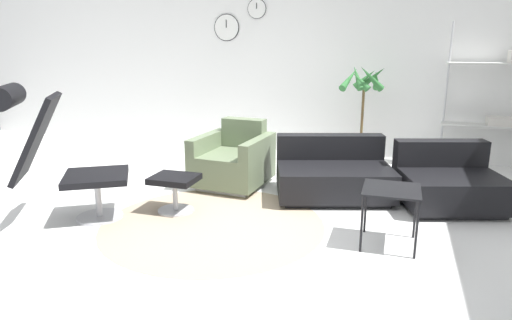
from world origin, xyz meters
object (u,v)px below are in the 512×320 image
at_px(lounge_chair, 51,143).
at_px(couch_second, 448,184).
at_px(couch_low, 333,175).
at_px(potted_plant, 362,118).
at_px(side_table, 391,194).
at_px(ottoman, 175,186).
at_px(shelf_unit, 503,94).
at_px(armchair_red, 234,162).

height_order(lounge_chair, couch_second, lounge_chair).
xyz_separation_m(couch_low, potted_plant, (0.17, 1.48, 0.41)).
bearing_deg(lounge_chair, couch_second, 82.69).
bearing_deg(couch_low, side_table, 102.22).
distance_m(couch_low, potted_plant, 1.55).
height_order(ottoman, side_table, side_table).
distance_m(lounge_chair, side_table, 3.06).
xyz_separation_m(lounge_chair, ottoman, (0.94, 0.57, -0.50)).
xyz_separation_m(couch_low, couch_second, (1.19, 0.05, 0.00)).
distance_m(couch_second, potted_plant, 1.81).
relative_size(couch_low, couch_second, 1.20).
relative_size(couch_low, shelf_unit, 0.74).
distance_m(potted_plant, shelf_unit, 1.80).
distance_m(armchair_red, couch_second, 2.38).
bearing_deg(shelf_unit, ottoman, -141.22).
bearing_deg(potted_plant, couch_low, -96.66).
xyz_separation_m(armchair_red, potted_plant, (1.35, 1.44, 0.36)).
bearing_deg(couch_second, ottoman, 4.07).
xyz_separation_m(couch_second, shelf_unit, (0.72, 1.68, 0.78)).
height_order(armchair_red, couch_second, armchair_red).
distance_m(lounge_chair, shelf_unit, 5.40).
relative_size(armchair_red, couch_second, 0.78).
bearing_deg(shelf_unit, armchair_red, -151.42).
xyz_separation_m(ottoman, potted_plant, (1.61, 2.45, 0.38)).
bearing_deg(lounge_chair, side_table, 66.39).
bearing_deg(couch_low, ottoman, 16.94).
relative_size(armchair_red, couch_low, 0.65).
bearing_deg(armchair_red, shelf_unit, -146.54).
relative_size(ottoman, side_table, 0.89).
xyz_separation_m(ottoman, armchair_red, (0.26, 1.01, 0.02)).
bearing_deg(armchair_red, lounge_chair, 57.62).
relative_size(ottoman, couch_second, 0.37).
bearing_deg(lounge_chair, couch_low, 91.65).
xyz_separation_m(ottoman, shelf_unit, (3.35, 2.69, 0.74)).
bearing_deg(potted_plant, ottoman, -123.39).
height_order(couch_low, couch_second, same).
distance_m(couch_low, couch_second, 1.19).
xyz_separation_m(ottoman, side_table, (2.08, -0.17, 0.18)).
bearing_deg(potted_plant, lounge_chair, -130.25).
height_order(side_table, potted_plant, potted_plant).
relative_size(side_table, potted_plant, 0.36).
bearing_deg(shelf_unit, side_table, -114.04).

